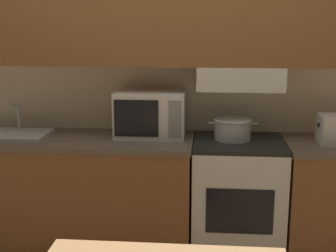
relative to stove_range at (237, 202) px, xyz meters
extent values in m
plane|color=#7F664C|center=(-0.51, 0.28, -0.45)|extent=(16.00, 16.00, 0.00)
cube|color=silver|center=(-0.51, 0.31, 0.83)|extent=(5.17, 0.05, 2.55)
cube|color=brown|center=(-0.51, 0.12, 1.31)|extent=(2.77, 0.32, 0.74)
cube|color=white|center=(0.00, 0.12, 0.86)|extent=(0.58, 0.34, 0.16)
cube|color=brown|center=(-1.11, -0.01, -0.02)|extent=(1.57, 0.58, 0.85)
cube|color=brown|center=(-1.11, -0.01, 0.43)|extent=(1.59, 0.60, 0.04)
cube|color=brown|center=(0.60, -0.01, -0.02)|extent=(0.55, 0.58, 0.85)
cube|color=brown|center=(0.60, -0.01, 0.43)|extent=(0.57, 0.60, 0.04)
cube|color=white|center=(0.00, 0.00, -0.02)|extent=(0.61, 0.56, 0.86)
cube|color=black|center=(0.00, 0.00, 0.43)|extent=(0.61, 0.56, 0.03)
cube|color=black|center=(0.00, -0.28, 0.05)|extent=(0.43, 0.01, 0.30)
cylinder|color=black|center=(-0.14, -0.11, 0.44)|extent=(0.09, 0.09, 0.01)
cylinder|color=black|center=(0.14, -0.11, 0.44)|extent=(0.09, 0.09, 0.01)
cylinder|color=black|center=(-0.14, 0.11, 0.44)|extent=(0.09, 0.09, 0.01)
cylinder|color=black|center=(0.14, 0.11, 0.44)|extent=(0.09, 0.09, 0.01)
cylinder|color=#B7BABF|center=(-0.04, 0.03, 0.51)|extent=(0.25, 0.25, 0.14)
torus|color=#B7BABF|center=(-0.04, 0.03, 0.58)|extent=(0.26, 0.26, 0.01)
cylinder|color=#B7BABF|center=(-0.19, 0.03, 0.56)|extent=(0.05, 0.01, 0.01)
cylinder|color=#B7BABF|center=(0.10, 0.03, 0.56)|extent=(0.05, 0.01, 0.01)
cube|color=white|center=(-0.61, 0.09, 0.60)|extent=(0.48, 0.33, 0.32)
cube|color=black|center=(-0.69, -0.08, 0.60)|extent=(0.30, 0.01, 0.25)
cube|color=gray|center=(-0.43, -0.08, 0.60)|extent=(0.09, 0.01, 0.25)
cube|color=black|center=(0.51, -0.03, 0.57)|extent=(0.01, 0.02, 0.02)
cube|color=black|center=(0.56, -0.03, 0.63)|extent=(0.04, 0.15, 0.01)
cube|color=black|center=(0.62, -0.03, 0.63)|extent=(0.04, 0.15, 0.01)
cube|color=#B7BABF|center=(-1.59, -0.01, 0.46)|extent=(0.51, 0.35, 0.02)
cube|color=#4C4F54|center=(-1.59, -0.03, 0.46)|extent=(0.43, 0.26, 0.01)
cylinder|color=#B7BABF|center=(-1.59, 0.12, 0.56)|extent=(0.02, 0.02, 0.18)
cylinder|color=#B7BABF|center=(-1.59, 0.06, 0.65)|extent=(0.02, 0.12, 0.02)
camera|label=1|loc=(-0.22, -3.10, 1.23)|focal=50.00mm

